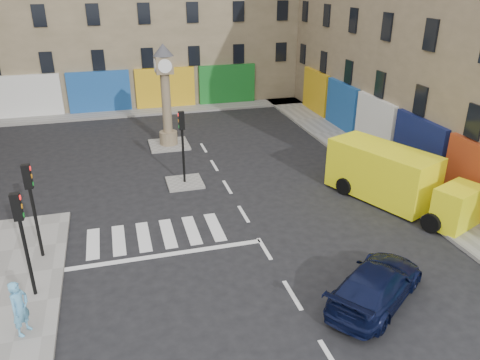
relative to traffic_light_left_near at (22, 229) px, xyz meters
name	(u,v)px	position (x,y,z in m)	size (l,w,h in m)	color
ground	(273,263)	(8.30, -0.20, -2.62)	(120.00, 120.00, 0.00)	black
sidewalk_right	(354,150)	(17.00, 9.80, -2.55)	(2.60, 30.00, 0.15)	gray
sidewalk_far	(129,112)	(4.30, 22.00, -2.55)	(32.00, 2.40, 0.15)	gray
island_near	(185,183)	(6.30, 7.80, -2.56)	(1.80, 1.80, 0.12)	gray
island_far	(169,145)	(6.30, 13.80, -2.56)	(2.40, 2.40, 0.12)	gray
building_right	(467,10)	(23.30, 9.80, 5.38)	(10.00, 30.00, 16.00)	#8B785B
traffic_light_left_near	(22,229)	(0.00, 0.00, 0.00)	(0.28, 0.22, 3.70)	black
traffic_light_left_far	(31,197)	(0.00, 2.40, 0.00)	(0.28, 0.22, 3.70)	black
traffic_light_island	(182,136)	(6.30, 7.80, -0.03)	(0.28, 0.22, 3.70)	black
clock_pillar	(165,90)	(6.30, 13.80, 0.93)	(1.20, 1.20, 6.10)	#8B785B
navy_sedan	(376,284)	(10.79, -3.20, -1.96)	(1.86, 4.58, 1.33)	black
yellow_van	(394,178)	(15.33, 3.06, -1.36)	(4.57, 7.23, 2.53)	#FFF915
pedestrian_blue	(20,308)	(-0.07, -1.87, -1.58)	(0.65, 0.43, 1.78)	#5AA3CF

